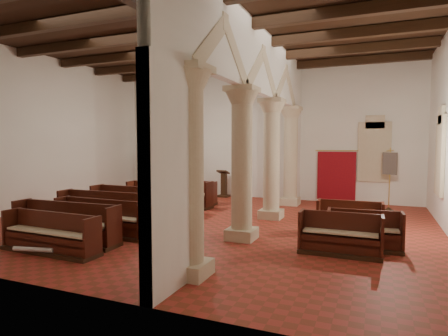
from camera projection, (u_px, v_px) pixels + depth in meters
floor at (205, 223)px, 12.16m from camera, size 14.00×14.00×0.00m
ceiling at (204, 34)px, 11.74m from camera, size 14.00×14.00×0.00m
wall_back at (260, 134)px, 17.48m from camera, size 14.00×0.02×6.00m
wall_front at (55, 120)px, 6.41m from camera, size 14.00×0.02×6.00m
wall_left at (43, 132)px, 14.61m from camera, size 0.02×12.00×6.00m
ceiling_beams at (204, 40)px, 11.75m from camera, size 13.80×11.80×0.30m
arcade at (259, 111)px, 11.22m from camera, size 0.90×11.90×6.00m
window_right_b at (441, 156)px, 11.66m from camera, size 0.03×1.00×2.20m
window_back at (374, 152)px, 15.62m from camera, size 1.00×0.03×2.20m
pipe_organ at (171, 167)px, 18.85m from camera, size 2.10×0.85×4.40m
lectern at (224, 186)px, 17.79m from camera, size 0.57×0.58×1.30m
dossal_curtain at (336, 176)px, 16.21m from camera, size 1.80×0.07×2.17m
processional_banner at (389, 190)px, 14.34m from camera, size 0.52×0.66×2.40m
hymnal_box_a at (100, 237)px, 9.20m from camera, size 0.42×0.37×0.37m
hymnal_box_b at (170, 227)px, 10.30m from camera, size 0.40×0.35×0.34m
hymnal_box_c at (157, 211)px, 12.66m from camera, size 0.37×0.30×0.36m
tube_heater_a at (33, 249)px, 8.59m from camera, size 0.99×0.32×0.10m
tube_heater_b at (14, 241)px, 9.29m from camera, size 0.88×0.28×0.09m
nave_pew_0 at (50, 240)px, 8.86m from camera, size 2.69×0.71×0.95m
nave_pew_1 at (65, 230)px, 9.69m from camera, size 3.09×0.80×1.05m
nave_pew_2 at (101, 223)px, 10.59m from camera, size 3.04×0.74×0.99m
nave_pew_3 at (105, 215)px, 11.54m from camera, size 3.29×0.79×1.08m
nave_pew_4 at (134, 209)px, 12.51m from camera, size 3.26×0.82×1.12m
nave_pew_5 at (145, 208)px, 13.08m from camera, size 2.49×0.69×0.97m
nave_pew_6 at (164, 202)px, 14.09m from camera, size 2.94×0.87×1.11m
nave_pew_7 at (178, 198)px, 15.15m from camera, size 2.89×0.85×1.08m
nave_pew_8 at (186, 196)px, 15.89m from camera, size 2.69×0.79×0.98m
aisle_pew_0 at (340, 241)px, 8.71m from camera, size 1.88×0.65×0.98m
aisle_pew_1 at (364, 236)px, 9.14m from camera, size 1.79×0.75×0.95m
aisle_pew_2 at (350, 225)px, 10.31m from camera, size 1.76×0.70×1.00m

